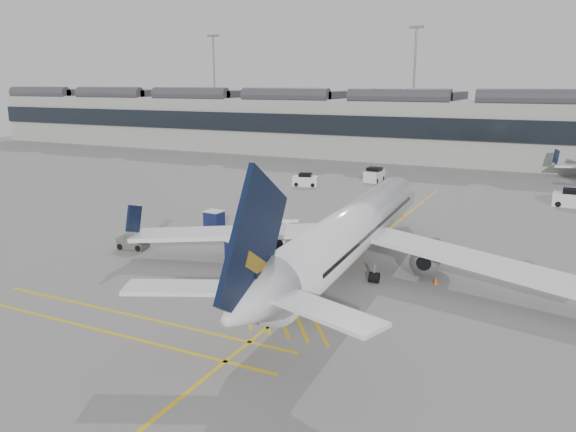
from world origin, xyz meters
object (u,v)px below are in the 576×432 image
at_px(baggage_cart_a, 239,252).
at_px(pushback_tug, 133,242).
at_px(ramp_agent_b, 299,245).
at_px(ramp_agent_a, 284,243).
at_px(airliner_main, 350,232).
at_px(belt_loader, 329,244).

xyz_separation_m(baggage_cart_a, pushback_tug, (-10.54, -0.22, -0.47)).
bearing_deg(ramp_agent_b, baggage_cart_a, 42.57).
height_order(ramp_agent_a, pushback_tug, ramp_agent_a).
distance_m(baggage_cart_a, pushback_tug, 10.55).
xyz_separation_m(ramp_agent_b, pushback_tug, (-13.77, -4.46, -0.34)).
relative_size(baggage_cart_a, ramp_agent_a, 1.19).
height_order(airliner_main, baggage_cart_a, airliner_main).
relative_size(belt_loader, baggage_cart_a, 2.05).
xyz_separation_m(ramp_agent_a, pushback_tug, (-12.42, -4.43, -0.34)).
distance_m(airliner_main, belt_loader, 6.08).
bearing_deg(airliner_main, belt_loader, 125.58).
height_order(airliner_main, ramp_agent_b, airliner_main).
relative_size(airliner_main, belt_loader, 8.49).
xyz_separation_m(belt_loader, ramp_agent_a, (-3.00, -2.52, 0.40)).
height_order(baggage_cart_a, pushback_tug, baggage_cart_a).
bearing_deg(ramp_agent_a, belt_loader, -20.08).
xyz_separation_m(airliner_main, pushback_tug, (-18.85, -2.59, -2.44)).
bearing_deg(baggage_cart_a, belt_loader, 69.35).
xyz_separation_m(airliner_main, baggage_cart_a, (-8.31, -2.37, -1.98)).
bearing_deg(belt_loader, airliner_main, -58.70).
bearing_deg(ramp_agent_a, baggage_cart_a, -174.13).
distance_m(ramp_agent_a, pushback_tug, 13.19).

